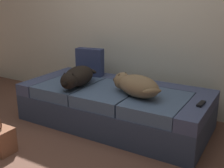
% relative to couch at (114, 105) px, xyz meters
% --- Properties ---
extents(couch, '(2.05, 0.95, 0.43)m').
position_rel_couch_xyz_m(couch, '(0.00, 0.00, 0.00)').
color(couch, '#34405C').
rests_on(couch, ground).
extents(dog_dark, '(0.34, 0.63, 0.22)m').
position_rel_couch_xyz_m(dog_dark, '(-0.37, -0.18, 0.32)').
color(dog_dark, black).
rests_on(dog_dark, couch).
extents(dog_tan, '(0.62, 0.39, 0.22)m').
position_rel_couch_xyz_m(dog_tan, '(0.32, -0.13, 0.32)').
color(dog_tan, '#83694A').
rests_on(dog_tan, couch).
extents(tv_remote, '(0.05, 0.15, 0.02)m').
position_rel_couch_xyz_m(tv_remote, '(0.95, -0.06, 0.23)').
color(tv_remote, black).
rests_on(tv_remote, couch).
extents(throw_pillow, '(0.35, 0.17, 0.34)m').
position_rel_couch_xyz_m(throw_pillow, '(-0.51, 0.27, 0.39)').
color(throw_pillow, navy).
rests_on(throw_pillow, couch).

